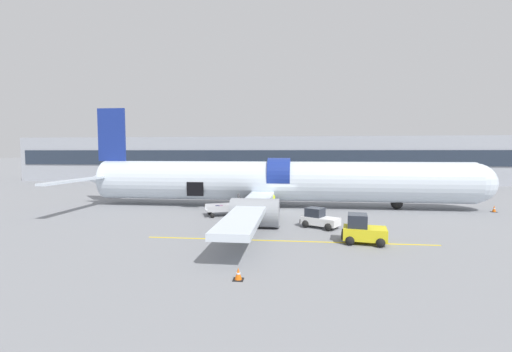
% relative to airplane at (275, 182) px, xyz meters
% --- Properties ---
extents(ground_plane, '(500.00, 500.00, 0.00)m').
position_rel_airplane_xyz_m(ground_plane, '(0.99, -2.48, -2.59)').
color(ground_plane, gray).
extents(apron_marking_line, '(18.54, 0.34, 0.01)m').
position_rel_airplane_xyz_m(apron_marking_line, '(1.73, -13.48, -2.59)').
color(apron_marking_line, yellow).
rests_on(apron_marking_line, ground_plane).
extents(terminal_strip, '(103.33, 8.67, 8.35)m').
position_rel_airplane_xyz_m(terminal_strip, '(0.99, 29.50, 1.59)').
color(terminal_strip, '#9EA3AD').
rests_on(terminal_strip, ground_plane).
extents(airplane, '(41.92, 38.38, 10.33)m').
position_rel_airplane_xyz_m(airplane, '(0.00, 0.00, 0.00)').
color(airplane, silver).
rests_on(airplane, ground_plane).
extents(baggage_tug_lead, '(2.92, 2.38, 1.80)m').
position_rel_airplane_xyz_m(baggage_tug_lead, '(6.35, -13.34, -1.83)').
color(baggage_tug_lead, yellow).
rests_on(baggage_tug_lead, ground_plane).
extents(baggage_tug_mid, '(3.07, 2.57, 1.46)m').
position_rel_airplane_xyz_m(baggage_tug_mid, '(3.93, -9.27, -1.97)').
color(baggage_tug_mid, white).
rests_on(baggage_tug_mid, ground_plane).
extents(baggage_cart_loading, '(3.85, 2.74, 1.00)m').
position_rel_airplane_xyz_m(baggage_cart_loading, '(-4.25, -5.38, -2.09)').
color(baggage_cart_loading, '#B7BABF').
rests_on(baggage_cart_loading, ground_plane).
extents(ground_crew_loader_a, '(0.56, 0.51, 1.66)m').
position_rel_airplane_xyz_m(ground_crew_loader_a, '(-0.95, -2.90, -1.72)').
color(ground_crew_loader_a, '#1E2338').
rests_on(ground_crew_loader_a, ground_plane).
extents(ground_crew_loader_b, '(0.42, 0.61, 1.78)m').
position_rel_airplane_xyz_m(ground_crew_loader_b, '(-1.31, -6.75, -1.66)').
color(ground_crew_loader_b, black).
rests_on(ground_crew_loader_b, ground_plane).
extents(ground_crew_driver, '(0.56, 0.56, 1.76)m').
position_rel_airplane_xyz_m(ground_crew_driver, '(-0.04, -2.51, -1.67)').
color(ground_crew_driver, '#2D2D33').
rests_on(ground_crew_driver, ground_plane).
extents(safety_cone_nose, '(0.45, 0.45, 0.63)m').
position_rel_airplane_xyz_m(safety_cone_nose, '(20.77, -0.71, -2.30)').
color(safety_cone_nose, black).
rests_on(safety_cone_nose, ground_plane).
extents(safety_cone_engine_left, '(0.47, 0.47, 0.56)m').
position_rel_airplane_xyz_m(safety_cone_engine_left, '(-0.33, -20.37, -2.34)').
color(safety_cone_engine_left, black).
rests_on(safety_cone_engine_left, ground_plane).
extents(safety_cone_wingtip, '(0.62, 0.62, 0.67)m').
position_rel_airplane_xyz_m(safety_cone_wingtip, '(0.67, -9.49, -2.28)').
color(safety_cone_wingtip, black).
rests_on(safety_cone_wingtip, ground_plane).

